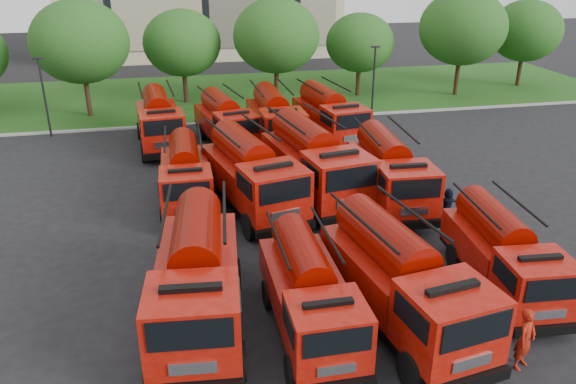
% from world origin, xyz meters
% --- Properties ---
extents(ground, '(140.00, 140.00, 0.00)m').
position_xyz_m(ground, '(0.00, 0.00, 0.00)').
color(ground, black).
rests_on(ground, ground).
extents(lawn, '(70.00, 16.00, 0.12)m').
position_xyz_m(lawn, '(0.00, 26.00, 0.06)').
color(lawn, '#1E4713').
rests_on(lawn, ground).
extents(curb, '(70.00, 0.30, 0.14)m').
position_xyz_m(curb, '(0.00, 17.90, 0.07)').
color(curb, gray).
rests_on(curb, ground).
extents(tree_2, '(6.72, 6.72, 8.22)m').
position_xyz_m(tree_2, '(-8.00, 21.50, 5.35)').
color(tree_2, '#382314').
rests_on(tree_2, ground).
extents(tree_3, '(5.88, 5.88, 7.19)m').
position_xyz_m(tree_3, '(-1.00, 24.00, 4.68)').
color(tree_3, '#382314').
rests_on(tree_3, ground).
extents(tree_4, '(6.55, 6.55, 8.01)m').
position_xyz_m(tree_4, '(6.00, 22.50, 5.22)').
color(tree_4, '#382314').
rests_on(tree_4, ground).
extents(tree_5, '(5.46, 5.46, 6.68)m').
position_xyz_m(tree_5, '(13.00, 23.50, 4.35)').
color(tree_5, '#382314').
rests_on(tree_5, ground).
extents(tree_6, '(6.89, 6.89, 8.42)m').
position_xyz_m(tree_6, '(21.00, 22.00, 5.49)').
color(tree_6, '#382314').
rests_on(tree_6, ground).
extents(tree_7, '(6.05, 6.05, 7.39)m').
position_xyz_m(tree_7, '(28.00, 24.00, 4.82)').
color(tree_7, '#382314').
rests_on(tree_7, ground).
extents(lamp_post_0, '(0.60, 0.25, 5.11)m').
position_xyz_m(lamp_post_0, '(-10.00, 17.20, 2.90)').
color(lamp_post_0, black).
rests_on(lamp_post_0, ground).
extents(lamp_post_1, '(0.60, 0.25, 5.11)m').
position_xyz_m(lamp_post_1, '(12.00, 17.20, 2.90)').
color(lamp_post_1, black).
rests_on(lamp_post_1, ground).
extents(fire_truck_0, '(3.32, 7.76, 3.44)m').
position_xyz_m(fire_truck_0, '(-1.69, -4.81, 1.73)').
color(fire_truck_0, black).
rests_on(fire_truck_0, ground).
extents(fire_truck_1, '(2.35, 6.35, 2.89)m').
position_xyz_m(fire_truck_1, '(1.68, -5.97, 1.45)').
color(fire_truck_1, black).
rests_on(fire_truck_1, ground).
extents(fire_truck_2, '(3.65, 7.62, 3.33)m').
position_xyz_m(fire_truck_2, '(4.63, -6.19, 1.67)').
color(fire_truck_2, black).
rests_on(fire_truck_2, ground).
extents(fire_truck_3, '(2.72, 6.49, 2.88)m').
position_xyz_m(fire_truck_3, '(8.96, -4.95, 1.45)').
color(fire_truck_3, black).
rests_on(fire_truck_3, ground).
extents(fire_truck_4, '(2.47, 6.57, 2.98)m').
position_xyz_m(fire_truck_4, '(-1.71, 4.70, 1.50)').
color(fire_truck_4, black).
rests_on(fire_truck_4, ground).
extents(fire_truck_5, '(4.30, 8.02, 3.47)m').
position_xyz_m(fire_truck_5, '(1.28, 3.58, 1.75)').
color(fire_truck_5, black).
rests_on(fire_truck_5, ground).
extents(fire_truck_6, '(4.07, 8.36, 3.65)m').
position_xyz_m(fire_truck_6, '(4.41, 4.27, 1.84)').
color(fire_truck_6, black).
rests_on(fire_truck_6, ground).
extents(fire_truck_7, '(2.96, 7.30, 3.26)m').
position_xyz_m(fire_truck_7, '(7.72, 2.86, 1.64)').
color(fire_truck_7, black).
rests_on(fire_truck_7, ground).
extents(fire_truck_8, '(3.12, 7.37, 3.27)m').
position_xyz_m(fire_truck_8, '(-2.93, 13.75, 1.65)').
color(fire_truck_8, black).
rests_on(fire_truck_8, ground).
extents(fire_truck_9, '(3.60, 7.09, 3.08)m').
position_xyz_m(fire_truck_9, '(1.04, 13.02, 1.55)').
color(fire_truck_9, black).
rests_on(fire_truck_9, ground).
extents(fire_truck_10, '(2.80, 7.32, 3.31)m').
position_xyz_m(fire_truck_10, '(4.01, 12.57, 1.66)').
color(fire_truck_10, black).
rests_on(fire_truck_10, ground).
extents(fire_truck_11, '(3.45, 7.44, 3.26)m').
position_xyz_m(fire_truck_11, '(7.51, 12.74, 1.64)').
color(fire_truck_11, black).
rests_on(fire_truck_11, ground).
extents(firefighter_0, '(0.89, 0.82, 1.96)m').
position_xyz_m(firefighter_0, '(7.41, -8.83, 0.00)').
color(firefighter_0, '#9A1A0B').
rests_on(firefighter_0, ground).
extents(firefighter_1, '(0.90, 0.65, 1.65)m').
position_xyz_m(firefighter_1, '(5.19, -9.11, 0.00)').
color(firefighter_1, '#9A1A0B').
rests_on(firefighter_1, ground).
extents(firefighter_4, '(0.89, 0.78, 1.52)m').
position_xyz_m(firefighter_4, '(-1.50, 1.15, 0.00)').
color(firefighter_4, black).
rests_on(firefighter_4, ground).
extents(firefighter_5, '(1.47, 0.92, 1.47)m').
position_xyz_m(firefighter_5, '(9.75, 0.73, 0.00)').
color(firefighter_5, black).
rests_on(firefighter_5, ground).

